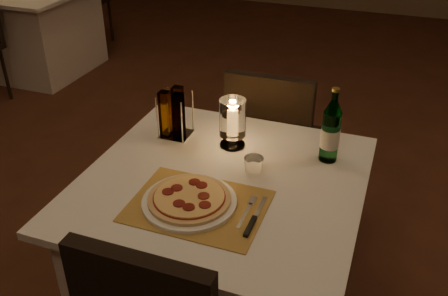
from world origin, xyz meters
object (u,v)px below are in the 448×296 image
(main_table, at_px, (222,255))
(hurricane_candle, at_px, (233,119))
(chair_far, at_px, (272,135))
(tumbler, at_px, (254,166))
(plate, at_px, (189,202))
(pizza, at_px, (189,198))
(neighbor_table_left, at_px, (35,31))
(water_bottle, at_px, (331,132))

(main_table, xyz_separation_m, hurricane_candle, (-0.04, 0.24, 0.48))
(chair_far, bearing_deg, main_table, -90.00)
(main_table, height_order, tumbler, tumbler)
(chair_far, relative_size, plate, 2.81)
(chair_far, distance_m, pizza, 0.92)
(plate, bearing_deg, pizza, 92.48)
(pizza, relative_size, hurricane_candle, 1.38)
(hurricane_candle, distance_m, neighbor_table_left, 3.22)
(plate, height_order, hurricane_candle, hurricane_candle)
(pizza, bearing_deg, tumbler, 59.06)
(main_table, xyz_separation_m, plate, (-0.05, -0.18, 0.38))
(chair_far, xyz_separation_m, hurricane_candle, (-0.04, -0.47, 0.31))
(water_bottle, bearing_deg, plate, -130.61)
(tumbler, bearing_deg, hurricane_candle, 129.60)
(main_table, relative_size, tumbler, 13.90)
(chair_far, distance_m, water_bottle, 0.64)
(hurricane_candle, bearing_deg, neighbor_table_left, 143.31)
(pizza, bearing_deg, hurricane_candle, 89.30)
(main_table, relative_size, water_bottle, 3.36)
(plate, xyz_separation_m, neighbor_table_left, (-2.55, 2.32, -0.38))
(pizza, distance_m, tumbler, 0.29)
(chair_far, distance_m, tumbler, 0.69)
(hurricane_candle, bearing_deg, plate, -90.70)
(plate, distance_m, pizza, 0.02)
(main_table, height_order, plate, plate)
(hurricane_candle, height_order, neighbor_table_left, hurricane_candle)
(plate, relative_size, hurricane_candle, 1.58)
(neighbor_table_left, bearing_deg, water_bottle, -32.58)
(pizza, bearing_deg, water_bottle, 49.38)
(plate, bearing_deg, chair_far, 86.80)
(main_table, bearing_deg, plate, -105.52)
(pizza, distance_m, hurricane_candle, 0.43)
(chair_far, height_order, hurricane_candle, hurricane_candle)
(tumbler, bearing_deg, plate, -120.92)
(pizza, height_order, tumbler, tumbler)
(main_table, height_order, pizza, pizza)
(tumbler, distance_m, neighbor_table_left, 3.43)
(chair_far, height_order, water_bottle, water_bottle)
(pizza, bearing_deg, chair_far, 86.80)
(chair_far, bearing_deg, tumbler, -81.41)
(tumbler, xyz_separation_m, water_bottle, (0.24, 0.20, 0.08))
(main_table, bearing_deg, tumbler, 34.32)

